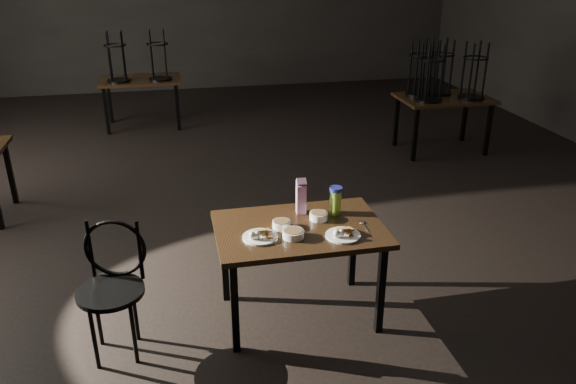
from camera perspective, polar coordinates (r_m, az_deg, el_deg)
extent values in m
plane|color=black|center=(5.87, -4.37, -2.55)|extent=(12.00, 12.00, 0.00)
cube|color=black|center=(11.29, -9.09, 18.34)|extent=(10.00, 0.04, 3.20)
cube|color=black|center=(4.02, 1.19, -3.80)|extent=(1.20, 0.80, 0.04)
cube|color=black|center=(3.87, -5.44, -11.61)|extent=(0.05, 0.05, 0.71)
cube|color=black|center=(4.08, 9.42, -9.76)|extent=(0.05, 0.05, 0.71)
cube|color=black|center=(4.40, -6.46, -6.89)|extent=(0.05, 0.05, 0.71)
cube|color=black|center=(4.59, 6.60, -5.52)|extent=(0.05, 0.05, 0.71)
cylinder|color=white|center=(3.86, -2.85, -4.59)|extent=(0.24, 0.24, 0.01)
cube|color=#9B6937|center=(3.87, -2.89, -3.65)|extent=(0.09, 0.09, 0.04)
cube|color=#9B6937|center=(3.87, -2.46, -3.61)|extent=(0.10, 0.10, 0.03)
ellipsoid|color=white|center=(3.80, -3.66, -4.43)|extent=(0.05, 0.05, 0.06)
ellipsoid|color=white|center=(3.81, -3.15, -4.38)|extent=(0.05, 0.05, 0.06)
cylinder|color=white|center=(3.89, 5.61, -4.40)|extent=(0.24, 0.24, 0.01)
cube|color=#9B6937|center=(3.90, 5.54, -3.47)|extent=(0.09, 0.09, 0.04)
cube|color=#9B6937|center=(3.91, 5.94, -3.43)|extent=(0.10, 0.10, 0.03)
ellipsoid|color=white|center=(3.83, 4.94, -4.25)|extent=(0.05, 0.05, 0.06)
ellipsoid|color=white|center=(3.84, 5.43, -4.19)|extent=(0.05, 0.05, 0.06)
cylinder|color=white|center=(3.98, -0.67, -3.32)|extent=(0.13, 0.13, 0.05)
cylinder|color=brown|center=(3.97, -0.67, -3.09)|extent=(0.11, 0.11, 0.01)
cylinder|color=white|center=(4.11, 3.14, -2.45)|extent=(0.13, 0.13, 0.05)
cylinder|color=brown|center=(4.10, 3.14, -2.21)|extent=(0.11, 0.11, 0.01)
cylinder|color=white|center=(3.85, 0.52, -4.29)|extent=(0.15, 0.15, 0.05)
cylinder|color=brown|center=(3.85, 0.53, -4.05)|extent=(0.13, 0.13, 0.01)
cube|color=#89196C|center=(4.17, 1.34, -0.72)|extent=(0.07, 0.07, 0.22)
cube|color=#89196C|center=(4.12, 1.35, 0.97)|extent=(0.07, 0.07, 0.07)
cylinder|color=#A1E042|center=(4.17, 4.84, -1.06)|extent=(0.11, 0.11, 0.19)
cylinder|color=navy|center=(4.13, 4.89, 0.29)|extent=(0.13, 0.13, 0.03)
ellipsoid|color=silver|center=(4.10, 7.50, -3.06)|extent=(0.04, 0.06, 0.01)
cube|color=silver|center=(4.02, 7.94, -3.70)|extent=(0.01, 0.12, 0.00)
cylinder|color=black|center=(3.93, -17.59, -9.66)|extent=(0.44, 0.44, 0.03)
torus|color=black|center=(3.97, -17.19, -5.50)|extent=(0.42, 0.12, 0.43)
cylinder|color=black|center=(4.15, -15.29, -11.50)|extent=(0.03, 0.03, 0.50)
cylinder|color=black|center=(4.18, -18.77, -11.70)|extent=(0.03, 0.03, 0.50)
cylinder|color=black|center=(3.98, -19.11, -13.76)|extent=(0.03, 0.03, 0.50)
cylinder|color=black|center=(3.95, -15.42, -13.56)|extent=(0.03, 0.03, 0.50)
cube|color=black|center=(6.74, -26.39, 1.77)|extent=(0.05, 0.05, 0.71)
cube|color=black|center=(7.87, 15.59, 9.15)|extent=(1.20, 0.80, 0.04)
cube|color=black|center=(7.47, 12.79, 5.68)|extent=(0.05, 0.05, 0.71)
cube|color=black|center=(7.95, 19.68, 5.96)|extent=(0.05, 0.05, 0.71)
cube|color=black|center=(8.03, 10.95, 7.08)|extent=(0.05, 0.05, 0.71)
cube|color=black|center=(8.48, 17.51, 7.29)|extent=(0.05, 0.05, 0.71)
cylinder|color=black|center=(7.60, 14.08, 9.09)|extent=(0.34, 0.34, 0.03)
torus|color=black|center=(7.50, 14.46, 12.78)|extent=(0.32, 0.32, 0.02)
cylinder|color=black|center=(7.65, 14.72, 11.93)|extent=(0.03, 0.03, 0.70)
cylinder|color=black|center=(7.57, 13.34, 11.94)|extent=(0.03, 0.03, 0.70)
cylinder|color=black|center=(7.39, 13.98, 11.61)|extent=(0.03, 0.03, 0.70)
cylinder|color=black|center=(7.48, 15.38, 11.60)|extent=(0.03, 0.03, 0.70)
cylinder|color=black|center=(7.88, 18.07, 9.13)|extent=(0.34, 0.34, 0.03)
torus|color=black|center=(7.78, 18.54, 12.69)|extent=(0.32, 0.32, 0.02)
cylinder|color=black|center=(7.94, 18.69, 11.87)|extent=(0.03, 0.03, 0.70)
cylinder|color=black|center=(7.84, 17.41, 11.89)|extent=(0.03, 0.03, 0.70)
cylinder|color=black|center=(7.67, 18.12, 11.57)|extent=(0.03, 0.03, 0.70)
cylinder|color=black|center=(7.77, 19.41, 11.54)|extent=(0.03, 0.03, 0.70)
cylinder|color=black|center=(8.02, 15.04, 9.72)|extent=(0.34, 0.34, 0.03)
torus|color=black|center=(7.92, 15.42, 13.23)|extent=(0.32, 0.32, 0.02)
cylinder|color=black|center=(8.08, 15.65, 12.41)|extent=(0.03, 0.03, 0.70)
cylinder|color=black|center=(7.99, 14.35, 12.43)|extent=(0.03, 0.03, 0.70)
cylinder|color=black|center=(7.82, 14.98, 12.13)|extent=(0.03, 0.03, 0.70)
cylinder|color=black|center=(7.91, 16.29, 12.11)|extent=(0.03, 0.03, 0.70)
cylinder|color=black|center=(7.89, 13.06, 9.70)|extent=(0.34, 0.34, 0.03)
torus|color=black|center=(7.79, 13.40, 13.27)|extent=(0.32, 0.32, 0.02)
cylinder|color=black|center=(7.95, 13.67, 12.44)|extent=(0.03, 0.03, 0.70)
cylinder|color=black|center=(7.86, 12.33, 12.45)|extent=(0.03, 0.03, 0.70)
cylinder|color=black|center=(7.69, 12.93, 12.15)|extent=(0.03, 0.03, 0.70)
cylinder|color=black|center=(7.77, 14.29, 12.14)|extent=(0.03, 0.03, 0.70)
cube|color=black|center=(8.99, -14.76, 10.96)|extent=(1.20, 0.80, 0.04)
cube|color=black|center=(8.80, -17.97, 7.81)|extent=(0.05, 0.05, 0.71)
cube|color=black|center=(8.75, -11.14, 8.42)|extent=(0.05, 0.05, 0.71)
cube|color=black|center=(9.42, -17.66, 8.83)|extent=(0.05, 0.05, 0.71)
cube|color=black|center=(9.37, -11.26, 9.41)|extent=(0.05, 0.05, 0.71)
cylinder|color=black|center=(8.85, -16.78, 10.78)|extent=(0.34, 0.34, 0.03)
torus|color=black|center=(8.76, -17.17, 13.96)|extent=(0.32, 0.32, 0.02)
cylinder|color=black|center=(8.87, -16.37, 13.27)|extent=(0.03, 0.03, 0.70)
cylinder|color=black|center=(8.89, -17.67, 13.14)|extent=(0.03, 0.03, 0.70)
cylinder|color=black|center=(8.70, -17.77, 12.92)|extent=(0.03, 0.03, 0.70)
cylinder|color=black|center=(8.68, -16.44, 13.05)|extent=(0.03, 0.03, 0.70)
cylinder|color=black|center=(8.82, -12.84, 11.15)|extent=(0.34, 0.34, 0.03)
torus|color=black|center=(8.73, -13.14, 14.35)|extent=(0.32, 0.32, 0.02)
cylinder|color=black|center=(8.85, -12.40, 13.64)|extent=(0.03, 0.03, 0.70)
cylinder|color=black|center=(8.86, -13.71, 13.53)|extent=(0.03, 0.03, 0.70)
cylinder|color=black|center=(8.66, -13.73, 13.31)|extent=(0.03, 0.03, 0.70)
cylinder|color=black|center=(8.66, -12.38, 13.43)|extent=(0.03, 0.03, 0.70)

